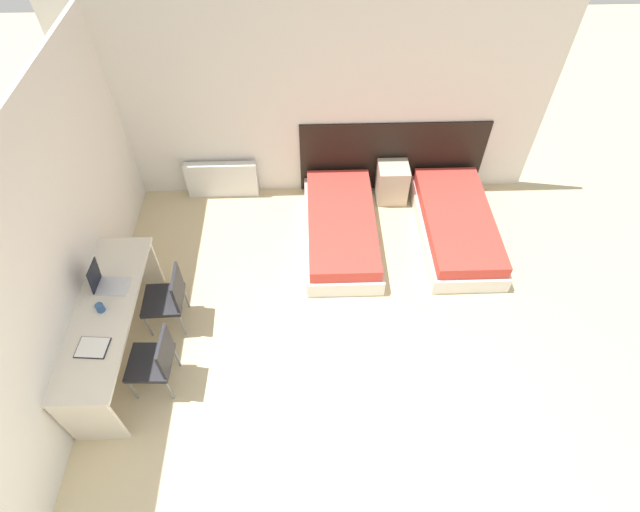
{
  "coord_description": "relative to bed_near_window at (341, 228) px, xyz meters",
  "views": [
    {
      "loc": [
        -0.12,
        -1.53,
        4.87
      ],
      "look_at": [
        0.0,
        2.18,
        0.55
      ],
      "focal_mm": 28.0,
      "sensor_mm": 36.0,
      "label": 1
    }
  ],
  "objects": [
    {
      "name": "ground_plane",
      "position": [
        -0.3,
        -2.96,
        -0.19
      ],
      "size": [
        20.0,
        20.0,
        0.0
      ],
      "primitive_type": "plane",
      "color": "beige"
    },
    {
      "name": "open_notebook",
      "position": [
        -2.47,
        -2.04,
        0.59
      ],
      "size": [
        0.31,
        0.25,
        0.02
      ],
      "rotation": [
        0.0,
        0.0,
        -0.08
      ],
      "color": "black",
      "rests_on": "desk"
    },
    {
      "name": "wall_left",
      "position": [
        -2.8,
        -0.98,
        1.16
      ],
      "size": [
        0.05,
        4.97,
        2.7
      ],
      "color": "silver",
      "rests_on": "ground_plane"
    },
    {
      "name": "chair_near_notebook",
      "position": [
        -1.98,
        -2.01,
        0.27
      ],
      "size": [
        0.45,
        0.45,
        0.83
      ],
      "rotation": [
        0.0,
        0.0,
        -0.04
      ],
      "color": "#232328",
      "rests_on": "ground_plane"
    },
    {
      "name": "headboard_panel",
      "position": [
        0.75,
        1.0,
        0.36
      ],
      "size": [
        2.54,
        0.03,
        1.09
      ],
      "color": "black",
      "rests_on": "ground_plane"
    },
    {
      "name": "bed_near_window",
      "position": [
        0.0,
        0.0,
        0.0
      ],
      "size": [
        0.93,
        1.93,
        0.4
      ],
      "color": "silver",
      "rests_on": "ground_plane"
    },
    {
      "name": "mug",
      "position": [
        -2.49,
        -1.61,
        0.63
      ],
      "size": [
        0.08,
        0.08,
        0.09
      ],
      "color": "#2D5184",
      "rests_on": "desk"
    },
    {
      "name": "radiator",
      "position": [
        -1.62,
        0.91,
        0.08
      ],
      "size": [
        0.99,
        0.12,
        0.55
      ],
      "color": "silver",
      "rests_on": "ground_plane"
    },
    {
      "name": "chair_near_laptop",
      "position": [
        -1.98,
        -1.24,
        0.27
      ],
      "size": [
        0.44,
        0.44,
        0.83
      ],
      "rotation": [
        0.0,
        0.0,
        0.03
      ],
      "color": "#232328",
      "rests_on": "ground_plane"
    },
    {
      "name": "bed_near_door",
      "position": [
        1.51,
        0.0,
        0.0
      ],
      "size": [
        0.93,
        1.93,
        0.4
      ],
      "color": "silver",
      "rests_on": "ground_plane"
    },
    {
      "name": "desk",
      "position": [
        -2.48,
        -1.62,
        0.41
      ],
      "size": [
        0.59,
        1.98,
        0.78
      ],
      "color": "beige",
      "rests_on": "ground_plane"
    },
    {
      "name": "wall_back",
      "position": [
        -0.3,
        1.03,
        1.16
      ],
      "size": [
        5.95,
        0.05,
        2.7
      ],
      "color": "silver",
      "rests_on": "ground_plane"
    },
    {
      "name": "nightstand",
      "position": [
        0.75,
        0.77,
        0.09
      ],
      "size": [
        0.41,
        0.38,
        0.56
      ],
      "color": "beige",
      "rests_on": "ground_plane"
    },
    {
      "name": "laptop",
      "position": [
        -2.49,
        -1.32,
        0.65
      ],
      "size": [
        0.34,
        0.26,
        0.34
      ],
      "rotation": [
        0.0,
        0.0,
        -0.07
      ],
      "color": "silver",
      "rests_on": "desk"
    }
  ]
}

